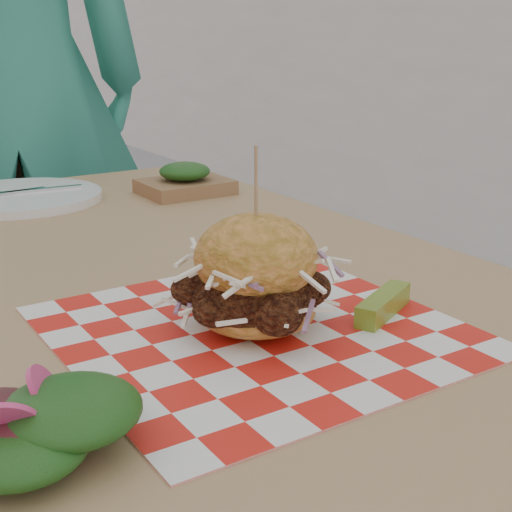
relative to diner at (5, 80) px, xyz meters
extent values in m
imported|color=teal|center=(0.00, 0.00, 0.00)|extent=(0.75, 0.58, 1.84)
cube|color=tan|center=(-0.12, -0.95, -0.19)|extent=(0.80, 1.20, 0.04)
cylinder|color=#333338|center=(0.22, -0.41, -0.57)|extent=(0.05, 0.05, 0.71)
cylinder|color=#333338|center=(0.06, -0.25, -0.71)|extent=(0.03, 0.03, 0.43)
cylinder|color=#333338|center=(0.06, 0.11, -0.71)|extent=(0.03, 0.03, 0.43)
cube|color=red|center=(-0.08, -1.19, -0.17)|extent=(0.36, 0.36, 0.00)
ellipsoid|color=#DE8F3E|center=(-0.08, -1.19, -0.15)|extent=(0.11, 0.11, 0.04)
ellipsoid|color=brown|center=(-0.08, -1.19, -0.13)|extent=(0.13, 0.12, 0.06)
ellipsoid|color=#DE8F3E|center=(-0.08, -1.19, -0.10)|extent=(0.12, 0.12, 0.08)
cylinder|color=tan|center=(-0.08, -1.19, -0.04)|extent=(0.00, 0.00, 0.09)
cube|color=olive|center=(0.04, -1.23, -0.16)|extent=(0.10, 0.06, 0.02)
ellipsoid|color=#3F1419|center=(-0.29, -1.29, -0.16)|extent=(0.08, 0.08, 0.03)
ellipsoid|color=#134414|center=(-0.30, -1.27, -0.16)|extent=(0.08, 0.08, 0.03)
ellipsoid|color=#134414|center=(-0.33, -1.26, -0.16)|extent=(0.08, 0.08, 0.03)
ellipsoid|color=#134414|center=(-0.35, -1.30, -0.16)|extent=(0.08, 0.08, 0.03)
ellipsoid|color=#134414|center=(-0.33, -1.32, -0.16)|extent=(0.08, 0.08, 0.03)
ellipsoid|color=#3F1419|center=(-0.30, -1.31, -0.16)|extent=(0.08, 0.08, 0.03)
cylinder|color=#D43A78|center=(-0.31, -1.27, -0.14)|extent=(0.05, 0.05, 0.04)
cylinder|color=white|center=(-0.12, -0.51, -0.16)|extent=(0.27, 0.27, 0.01)
cube|color=silver|center=(-0.15, -0.51, -0.15)|extent=(0.15, 0.03, 0.00)
cube|color=silver|center=(-0.09, -0.51, -0.15)|extent=(0.15, 0.03, 0.00)
cube|color=olive|center=(0.14, -0.61, -0.16)|extent=(0.15, 0.12, 0.02)
ellipsoid|color=#134414|center=(0.14, -0.61, -0.13)|extent=(0.09, 0.09, 0.03)
camera|label=1|loc=(-0.43, -1.72, 0.10)|focal=50.00mm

